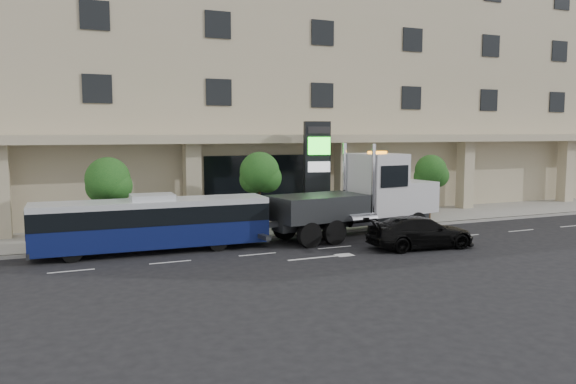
% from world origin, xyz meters
% --- Properties ---
extents(ground, '(120.00, 120.00, 0.00)m').
position_xyz_m(ground, '(0.00, 0.00, 0.00)').
color(ground, black).
rests_on(ground, ground).
extents(sidewalk, '(120.00, 6.00, 0.15)m').
position_xyz_m(sidewalk, '(0.00, 5.00, 0.07)').
color(sidewalk, gray).
rests_on(sidewalk, ground).
extents(curb, '(120.00, 0.30, 0.15)m').
position_xyz_m(curb, '(0.00, 2.00, 0.07)').
color(curb, gray).
rests_on(curb, ground).
extents(convention_center, '(60.00, 17.60, 20.00)m').
position_xyz_m(convention_center, '(-0.00, 15.42, 9.97)').
color(convention_center, tan).
rests_on(convention_center, ground).
extents(tree_left, '(2.27, 2.20, 4.22)m').
position_xyz_m(tree_left, '(-9.97, 3.59, 3.11)').
color(tree_left, '#422B19').
rests_on(tree_left, sidewalk).
extents(tree_mid, '(2.28, 2.20, 4.38)m').
position_xyz_m(tree_mid, '(-1.97, 3.59, 3.26)').
color(tree_mid, '#422B19').
rests_on(tree_mid, sidewalk).
extents(tree_right, '(2.10, 2.00, 4.04)m').
position_xyz_m(tree_right, '(9.53, 3.59, 3.04)').
color(tree_right, '#422B19').
rests_on(tree_right, sidewalk).
extents(city_bus, '(10.82, 2.61, 2.72)m').
position_xyz_m(city_bus, '(-8.29, 0.95, 1.38)').
color(city_bus, black).
rests_on(city_bus, ground).
extents(tow_truck, '(11.05, 3.88, 5.00)m').
position_xyz_m(tow_truck, '(2.81, 0.67, 2.06)').
color(tow_truck, '#2D3033').
rests_on(tow_truck, ground).
extents(black_sedan, '(5.50, 2.67, 1.54)m').
position_xyz_m(black_sedan, '(3.78, -3.20, 0.77)').
color(black_sedan, black).
rests_on(black_sedan, ground).
extents(signage_pylon, '(1.59, 0.84, 6.07)m').
position_xyz_m(signage_pylon, '(1.79, 4.16, 3.23)').
color(signage_pylon, black).
rests_on(signage_pylon, sidewalk).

